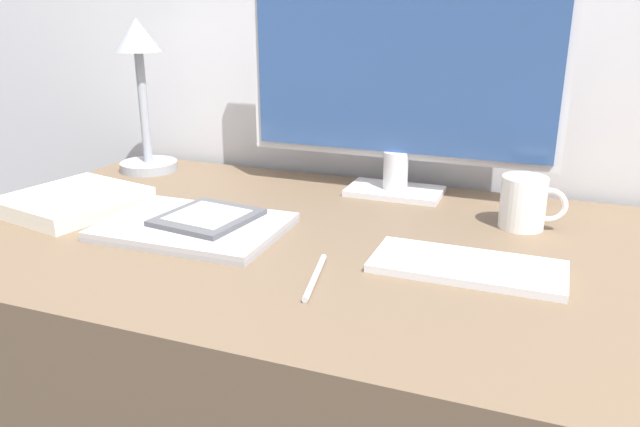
{
  "coord_description": "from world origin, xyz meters",
  "views": [
    {
      "loc": [
        0.28,
        -0.74,
        1.13
      ],
      "look_at": [
        -0.05,
        0.11,
        0.81
      ],
      "focal_mm": 35.0,
      "sensor_mm": 36.0,
      "label": 1
    }
  ],
  "objects_px": {
    "ereader": "(207,217)",
    "notebook": "(73,201)",
    "monitor": "(400,80)",
    "laptop": "(194,227)",
    "coffee_mug": "(525,203)",
    "pen": "(315,277)",
    "desk_lamp": "(141,82)",
    "keyboard": "(467,266)"
  },
  "relations": [
    {
      "from": "desk_lamp",
      "to": "coffee_mug",
      "type": "bearing_deg",
      "value": -6.03
    },
    {
      "from": "keyboard",
      "to": "desk_lamp",
      "type": "xyz_separation_m",
      "value": [
        -0.77,
        0.31,
        0.19
      ]
    },
    {
      "from": "laptop",
      "to": "coffee_mug",
      "type": "relative_size",
      "value": 2.73
    },
    {
      "from": "ereader",
      "to": "pen",
      "type": "xyz_separation_m",
      "value": [
        0.25,
        -0.12,
        -0.02
      ]
    },
    {
      "from": "coffee_mug",
      "to": "notebook",
      "type": "bearing_deg",
      "value": -165.87
    },
    {
      "from": "ereader",
      "to": "desk_lamp",
      "type": "distance_m",
      "value": 0.48
    },
    {
      "from": "desk_lamp",
      "to": "notebook",
      "type": "relative_size",
      "value": 1.3
    },
    {
      "from": "monitor",
      "to": "desk_lamp",
      "type": "xyz_separation_m",
      "value": [
        -0.58,
        -0.03,
        -0.03
      ]
    },
    {
      "from": "keyboard",
      "to": "notebook",
      "type": "xyz_separation_m",
      "value": [
        -0.73,
        0.02,
        0.01
      ]
    },
    {
      "from": "monitor",
      "to": "ereader",
      "type": "bearing_deg",
      "value": -128.12
    },
    {
      "from": "pen",
      "to": "coffee_mug",
      "type": "bearing_deg",
      "value": 51.97
    },
    {
      "from": "monitor",
      "to": "desk_lamp",
      "type": "distance_m",
      "value": 0.58
    },
    {
      "from": "notebook",
      "to": "coffee_mug",
      "type": "height_order",
      "value": "coffee_mug"
    },
    {
      "from": "ereader",
      "to": "desk_lamp",
      "type": "bearing_deg",
      "value": 138.53
    },
    {
      "from": "keyboard",
      "to": "coffee_mug",
      "type": "distance_m",
      "value": 0.23
    },
    {
      "from": "desk_lamp",
      "to": "laptop",
      "type": "bearing_deg",
      "value": -44.68
    },
    {
      "from": "ereader",
      "to": "notebook",
      "type": "xyz_separation_m",
      "value": [
        -0.29,
        0.0,
        -0.01
      ]
    },
    {
      "from": "notebook",
      "to": "coffee_mug",
      "type": "bearing_deg",
      "value": 14.13
    },
    {
      "from": "laptop",
      "to": "coffee_mug",
      "type": "distance_m",
      "value": 0.57
    },
    {
      "from": "desk_lamp",
      "to": "notebook",
      "type": "height_order",
      "value": "desk_lamp"
    },
    {
      "from": "desk_lamp",
      "to": "coffee_mug",
      "type": "distance_m",
      "value": 0.85
    },
    {
      "from": "ereader",
      "to": "notebook",
      "type": "bearing_deg",
      "value": 179.41
    },
    {
      "from": "keyboard",
      "to": "notebook",
      "type": "bearing_deg",
      "value": 178.58
    },
    {
      "from": "keyboard",
      "to": "laptop",
      "type": "distance_m",
      "value": 0.46
    },
    {
      "from": "pen",
      "to": "laptop",
      "type": "bearing_deg",
      "value": 158.11
    },
    {
      "from": "keyboard",
      "to": "desk_lamp",
      "type": "bearing_deg",
      "value": 158.35
    },
    {
      "from": "pen",
      "to": "desk_lamp",
      "type": "bearing_deg",
      "value": 144.21
    },
    {
      "from": "desk_lamp",
      "to": "notebook",
      "type": "distance_m",
      "value": 0.34
    },
    {
      "from": "monitor",
      "to": "pen",
      "type": "bearing_deg",
      "value": -90.12
    },
    {
      "from": "desk_lamp",
      "to": "pen",
      "type": "distance_m",
      "value": 0.74
    },
    {
      "from": "desk_lamp",
      "to": "keyboard",
      "type": "bearing_deg",
      "value": -21.65
    },
    {
      "from": "desk_lamp",
      "to": "pen",
      "type": "relative_size",
      "value": 2.34
    },
    {
      "from": "coffee_mug",
      "to": "pen",
      "type": "relative_size",
      "value": 0.77
    },
    {
      "from": "laptop",
      "to": "desk_lamp",
      "type": "xyz_separation_m",
      "value": [
        -0.31,
        0.31,
        0.19
      ]
    },
    {
      "from": "monitor",
      "to": "pen",
      "type": "distance_m",
      "value": 0.49
    },
    {
      "from": "ereader",
      "to": "coffee_mug",
      "type": "height_order",
      "value": "coffee_mug"
    },
    {
      "from": "notebook",
      "to": "pen",
      "type": "distance_m",
      "value": 0.55
    },
    {
      "from": "laptop",
      "to": "ereader",
      "type": "bearing_deg",
      "value": 49.67
    },
    {
      "from": "monitor",
      "to": "notebook",
      "type": "height_order",
      "value": "monitor"
    },
    {
      "from": "monitor",
      "to": "laptop",
      "type": "xyz_separation_m",
      "value": [
        -0.26,
        -0.34,
        -0.22
      ]
    },
    {
      "from": "coffee_mug",
      "to": "pen",
      "type": "height_order",
      "value": "coffee_mug"
    },
    {
      "from": "laptop",
      "to": "ereader",
      "type": "distance_m",
      "value": 0.03
    }
  ]
}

